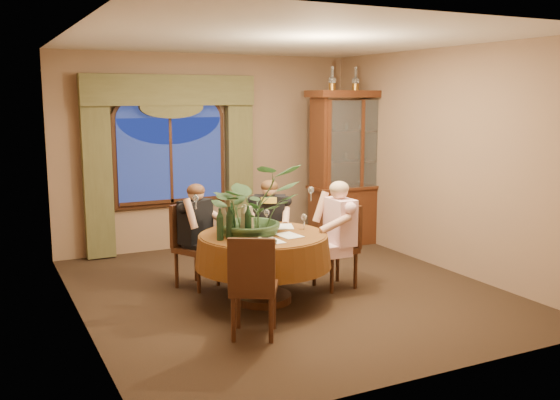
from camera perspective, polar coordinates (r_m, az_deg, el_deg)
name	(u,v)px	position (r m, az deg, el deg)	size (l,w,h in m)	color
floor	(285,290)	(7.23, 0.50, -8.23)	(5.00, 5.00, 0.00)	black
wall_back	(209,151)	(9.22, -6.51, 4.45)	(4.50, 4.50, 0.00)	#836750
wall_right	(444,160)	(8.19, 14.75, 3.57)	(5.00, 5.00, 0.00)	#836750
ceiling	(286,39)	(6.91, 0.54, 14.47)	(5.00, 5.00, 0.00)	white
window	(171,160)	(8.98, -9.96, 3.59)	(1.62, 0.10, 1.32)	navy
arched_transom	(169,105)	(8.94, -10.10, 8.57)	(1.60, 0.06, 0.44)	navy
drapery_left	(97,173)	(8.71, -16.35, 2.38)	(0.38, 0.14, 2.32)	#4C4B29
drapery_right	(239,166)	(9.29, -3.73, 3.16)	(0.38, 0.14, 2.32)	#4C4B29
swag_valance	(170,90)	(8.86, -9.99, 9.86)	(2.45, 0.16, 0.42)	#4C4B29
dining_table	(263,268)	(6.74, -1.53, -6.21)	(1.46, 1.46, 0.75)	maroon
china_cabinet	(354,168)	(9.38, 6.77, 2.93)	(1.41, 0.56, 2.28)	#3A1A0D
oil_lamp_left	(332,78)	(9.12, 4.80, 11.03)	(0.11, 0.11, 0.34)	#A5722D
oil_lamp_center	(356,79)	(9.33, 6.93, 10.96)	(0.11, 0.11, 0.34)	#A5722D
oil_lamp_right	(378,79)	(9.55, 8.96, 10.87)	(0.11, 0.11, 0.34)	#A5722D
chair_right	(335,247)	(7.24, 5.06, -4.30)	(0.42, 0.42, 0.96)	black
chair_back_right	(267,236)	(7.74, -1.16, -3.34)	(0.42, 0.42, 0.96)	black
chair_back	(197,247)	(7.29, -7.60, -4.24)	(0.42, 0.42, 0.96)	black
chair_front_left	(254,285)	(5.78, -2.40, -7.81)	(0.42, 0.42, 0.96)	black
person_pink	(340,236)	(7.10, 5.50, -3.30)	(0.45, 0.42, 1.27)	beige
person_back	(196,235)	(7.30, -7.72, -3.20)	(0.43, 0.40, 1.21)	black
person_scarf	(270,229)	(7.58, -0.96, -2.65)	(0.43, 0.40, 1.21)	black
stoneware_vase	(247,220)	(6.66, -3.03, -1.82)	(0.16, 0.16, 0.29)	#9A8861
centerpiece_plant	(252,173)	(6.62, -2.57, 2.44)	(1.01, 1.12, 0.88)	#304F2C
olive_bowl	(270,232)	(6.61, -0.95, -2.99)	(0.14, 0.14, 0.04)	#4B552F
cheese_platter	(259,242)	(6.23, -1.96, -3.86)	(0.36, 0.36, 0.02)	black
wine_bottle_0	(245,220)	(6.56, -3.25, -1.82)	(0.07, 0.07, 0.33)	tan
wine_bottle_1	(220,224)	(6.35, -5.51, -2.22)	(0.07, 0.07, 0.33)	black
wine_bottle_2	(232,218)	(6.67, -4.44, -1.63)	(0.07, 0.07, 0.33)	black
wine_bottle_3	(229,223)	(6.42, -4.65, -2.07)	(0.07, 0.07, 0.33)	black
wine_bottle_4	(248,221)	(6.50, -2.93, -1.91)	(0.07, 0.07, 0.33)	black
wine_bottle_5	(223,220)	(6.55, -5.20, -1.85)	(0.07, 0.07, 0.33)	tan
tasting_paper_0	(289,235)	(6.55, 0.81, -3.25)	(0.21, 0.30, 0.00)	white
tasting_paper_1	(283,226)	(7.00, 0.32, -2.44)	(0.21, 0.30, 0.00)	white
tasting_paper_2	(270,241)	(6.31, -0.88, -3.75)	(0.21, 0.30, 0.00)	white
wine_glass_person_pink	(304,222)	(6.84, 2.20, -1.99)	(0.07, 0.07, 0.18)	silver
wine_glass_person_back	(228,220)	(6.93, -4.78, -1.86)	(0.07, 0.07, 0.18)	silver
wine_glass_person_scarf	(267,217)	(7.11, -1.23, -1.54)	(0.07, 0.07, 0.18)	silver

